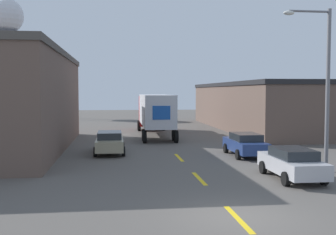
{
  "coord_description": "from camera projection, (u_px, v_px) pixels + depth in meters",
  "views": [
    {
      "loc": [
        -3.84,
        -12.91,
        4.04
      ],
      "look_at": [
        -0.28,
        15.52,
        2.27
      ],
      "focal_mm": 45.0,
      "sensor_mm": 36.0,
      "label": 1
    }
  ],
  "objects": [
    {
      "name": "street_lamp",
      "position": [
        323.0,
        78.0,
        20.92
      ],
      "size": [
        2.48,
        0.32,
        8.12
      ],
      "color": "slate",
      "rests_on": "ground_plane"
    },
    {
      "name": "road_centerline",
      "position": [
        199.0,
        178.0,
        19.54
      ],
      "size": [
        0.2,
        15.43,
        0.01
      ],
      "color": "gold",
      "rests_on": "ground_plane"
    },
    {
      "name": "parked_car_right_near",
      "position": [
        292.0,
        163.0,
        19.41
      ],
      "size": [
        1.94,
        4.51,
        1.44
      ],
      "color": "#B2B2B7",
      "rests_on": "ground_plane"
    },
    {
      "name": "semi_truck",
      "position": [
        155.0,
        111.0,
        38.85
      ],
      "size": [
        2.95,
        13.5,
        3.75
      ],
      "rotation": [
        0.0,
        0.0,
        -0.01
      ],
      "color": "#B21919",
      "rests_on": "ground_plane"
    },
    {
      "name": "water_tower",
      "position": [
        6.0,
        17.0,
        66.64
      ],
      "size": [
        5.58,
        5.58,
        18.83
      ],
      "color": "#47474C",
      "rests_on": "ground_plane"
    },
    {
      "name": "warehouse_right",
      "position": [
        281.0,
        106.0,
        45.88
      ],
      "size": [
        13.74,
        27.68,
        4.99
      ],
      "color": "brown",
      "rests_on": "ground_plane"
    },
    {
      "name": "parked_car_right_mid",
      "position": [
        245.0,
        144.0,
        26.39
      ],
      "size": [
        1.94,
        4.51,
        1.44
      ],
      "color": "navy",
      "rests_on": "ground_plane"
    },
    {
      "name": "parked_car_left_far",
      "position": [
        110.0,
        142.0,
        27.45
      ],
      "size": [
        1.94,
        4.51,
        1.44
      ],
      "color": "tan",
      "rests_on": "ground_plane"
    },
    {
      "name": "ground_plane",
      "position": [
        237.0,
        217.0,
        13.51
      ],
      "size": [
        160.0,
        160.0,
        0.0
      ],
      "primitive_type": "plane",
      "color": "#56514C"
    }
  ]
}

